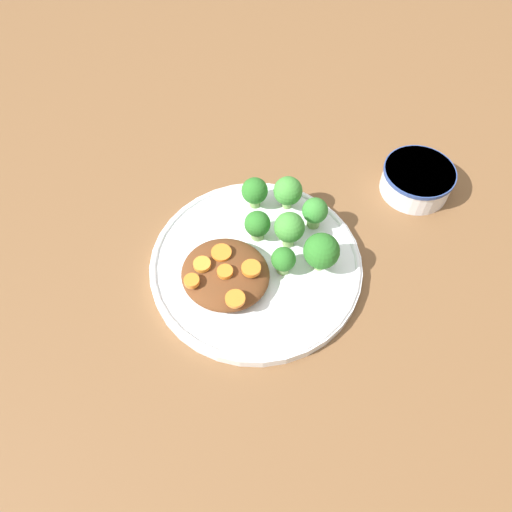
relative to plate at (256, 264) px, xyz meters
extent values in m
plane|color=brown|center=(0.00, 0.00, -0.01)|extent=(4.00, 4.00, 0.00)
cylinder|color=white|center=(0.00, 0.00, 0.00)|extent=(0.29, 0.29, 0.02)
torus|color=white|center=(0.00, 0.00, 0.01)|extent=(0.29, 0.29, 0.01)
cylinder|color=silver|center=(0.25, -0.14, 0.01)|extent=(0.10, 0.10, 0.04)
cylinder|color=#2D478C|center=(0.25, -0.14, 0.03)|extent=(0.11, 0.11, 0.01)
cylinder|color=white|center=(0.25, -0.14, 0.02)|extent=(0.09, 0.09, 0.01)
ellipsoid|color=#5B3319|center=(-0.04, 0.02, 0.02)|extent=(0.11, 0.12, 0.03)
cylinder|color=#7FA85B|center=(0.11, 0.01, 0.02)|extent=(0.01, 0.01, 0.02)
sphere|color=#3D8433|center=(0.11, 0.01, 0.04)|extent=(0.04, 0.04, 0.04)
cylinder|color=#759E51|center=(0.05, -0.02, 0.02)|extent=(0.02, 0.02, 0.03)
sphere|color=#3D8433|center=(0.05, -0.02, 0.04)|extent=(0.04, 0.04, 0.04)
cylinder|color=#7FA85B|center=(0.04, -0.08, 0.02)|extent=(0.01, 0.01, 0.02)
sphere|color=#286B23|center=(0.04, -0.08, 0.04)|extent=(0.05, 0.05, 0.05)
cylinder|color=#7FA85B|center=(0.04, 0.02, 0.01)|extent=(0.02, 0.02, 0.02)
sphere|color=#286B23|center=(0.04, 0.02, 0.03)|extent=(0.04, 0.04, 0.04)
cylinder|color=#7FA85B|center=(0.01, -0.04, 0.01)|extent=(0.02, 0.02, 0.02)
sphere|color=#286B23|center=(0.01, -0.04, 0.03)|extent=(0.03, 0.03, 0.03)
cylinder|color=#759E51|center=(0.10, -0.04, 0.02)|extent=(0.02, 0.02, 0.02)
sphere|color=#337A2D|center=(0.10, -0.04, 0.04)|extent=(0.04, 0.04, 0.04)
cylinder|color=#759E51|center=(0.09, 0.05, 0.02)|extent=(0.02, 0.02, 0.02)
sphere|color=#286B23|center=(0.09, 0.05, 0.04)|extent=(0.04, 0.04, 0.04)
cylinder|color=orange|center=(-0.08, -0.02, 0.04)|extent=(0.03, 0.03, 0.00)
cylinder|color=orange|center=(-0.06, 0.05, 0.04)|extent=(0.02, 0.02, 0.01)
cylinder|color=orange|center=(-0.05, 0.02, 0.04)|extent=(0.02, 0.02, 0.01)
cylinder|color=orange|center=(-0.03, 0.04, 0.03)|extent=(0.03, 0.03, 0.00)
cylinder|color=orange|center=(-0.08, 0.05, 0.04)|extent=(0.02, 0.02, 0.01)
cylinder|color=orange|center=(-0.03, -0.01, 0.04)|extent=(0.03, 0.03, 0.01)
camera|label=1|loc=(-0.32, -0.19, 0.57)|focal=35.00mm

